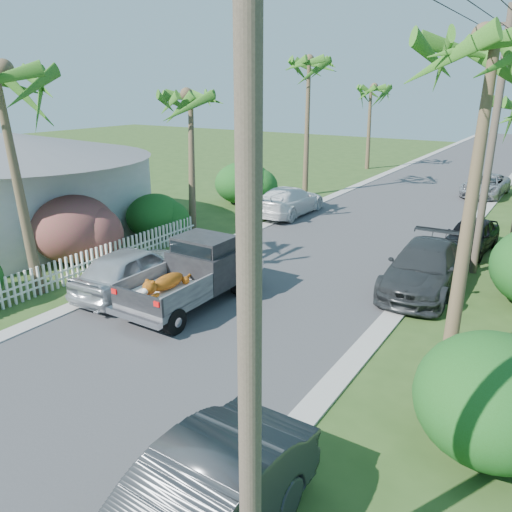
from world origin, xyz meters
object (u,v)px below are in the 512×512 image
Objects in this scene: parked_car_rf at (471,236)px; parked_car_ln at (133,270)px; parked_car_rd at (485,185)px; palm_r_a at (494,40)px; utility_pole_a at (249,290)px; palm_l_d at (372,87)px; parked_car_rm at (424,268)px; utility_pole_b at (492,146)px; parked_car_lf at (289,201)px; pickup_truck at (199,270)px; palm_l_c at (309,61)px; house_left at (15,189)px; palm_l_b at (189,95)px; palm_l_a at (0,71)px.

parked_car_rf is 0.88× the size of parked_car_ln.
parked_car_ln is (-7.20, -22.76, 0.11)m from parked_car_rd.
palm_r_a is 0.97× the size of utility_pole_a.
palm_l_d is 38.02m from utility_pole_a.
parked_car_ln is (-8.04, -5.37, 0.02)m from parked_car_rm.
parked_car_rf is at bearing 103.66° from utility_pole_b.
parked_car_lf is at bearing -123.17° from parked_car_rd.
parked_car_rd is at bearing -31.82° from palm_l_d.
parked_car_lf is (-8.80, 6.62, -0.01)m from parked_car_rm.
pickup_truck is at bearing -133.12° from utility_pole_b.
parked_car_rd is (-0.84, 17.38, -0.10)m from parked_car_rm.
palm_l_c is 1.02× the size of house_left.
palm_l_d is 0.86× the size of utility_pole_b.
palm_r_a is (2.70, -21.73, 6.76)m from parked_car_rd.
palm_l_b is at bearing -175.39° from utility_pole_b.
palm_r_a is (10.66, -10.96, 6.67)m from parked_car_lf.
palm_r_a is (12.30, -16.00, -0.49)m from palm_l_c.
palm_l_a is (-9.80, -24.73, 6.26)m from parked_car_rd.
palm_l_a is (-11.19, -12.50, 6.25)m from parked_car_rf.
parked_car_rm is 12.57m from palm_l_b.
palm_l_a is at bearing -108.30° from parked_car_rd.
pickup_truck is 18.39m from palm_l_c.
palm_l_d reaches higher than pickup_truck.
pickup_truck is at bearing -99.22° from parked_car_rd.
palm_l_d is (-5.18, 28.38, 5.43)m from pickup_truck.
house_left is (-19.30, 1.00, -5.30)m from palm_r_a.
utility_pole_a reaches higher than parked_car_rm.
utility_pole_a reaches higher than palm_l_d.
parked_car_rm is 0.58× the size of house_left.
parked_car_rf is 0.54× the size of palm_l_b.
parked_car_ln is 0.62× the size of palm_l_b.
house_left is at bearing 48.46° from parked_car_lf.
palm_l_b reaches higher than house_left.
palm_l_a is at bearing -86.19° from palm_l_b.
pickup_truck is 0.66× the size of palm_l_d.
palm_l_c is at bearing 64.98° from house_left.
palm_l_b is (-0.60, 9.00, -0.79)m from palm_l_a.
palm_l_b is at bearing -94.57° from palm_l_c.
palm_l_d is at bearing 100.35° from pickup_truck.
parked_car_rm is 17.40m from parked_car_rd.
palm_l_b is at bearing 155.39° from palm_r_a.
palm_l_d is 30.80m from palm_r_a.
utility_pole_b reaches higher than parked_car_lf.
palm_l_d is at bearing 76.46° from house_left.
palm_l_b is (-10.40, -15.73, 5.48)m from parked_car_rd.
palm_l_d is at bearing 89.22° from palm_l_b.
utility_pole_a is at bearing -95.00° from palm_r_a.
parked_car_rd is 19.64m from palm_l_b.
palm_l_b is 12.54m from utility_pole_b.
palm_r_a is at bearing 133.58° from parked_car_lf.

